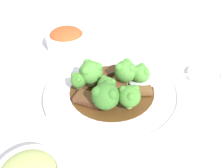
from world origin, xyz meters
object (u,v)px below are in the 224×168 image
Objects in this scene: broccoli_floret_3 at (141,73)px; side_bowl_kimchi at (66,38)px; beef_strip_2 at (111,87)px; broccoli_floret_0 at (106,95)px; beef_strip_1 at (134,91)px; sauce_dish at (204,74)px; broccoli_floret_4 at (106,86)px; main_plate at (112,92)px; beef_strip_0 at (103,73)px; beef_strip_3 at (89,99)px; broccoli_floret_1 at (91,72)px; broccoli_floret_2 at (79,80)px; broccoli_floret_5 at (130,96)px; serving_spoon at (150,80)px; broccoli_floret_6 at (126,71)px.

side_bowl_kimchi is (0.13, -0.24, -0.02)m from broccoli_floret_3.
broccoli_floret_0 is at bearing 63.38° from beef_strip_2.
beef_strip_1 is 0.94× the size of sauce_dish.
broccoli_floret_3 is 0.97× the size of broccoli_floret_4.
main_plate is 0.02m from beef_strip_2.
beef_strip_0 and beef_strip_3 have the same top height.
broccoli_floret_1 is 1.49× the size of broccoli_floret_2.
beef_strip_3 is at bearing 23.43° from beef_strip_2.
broccoli_floret_5 is 0.10m from serving_spoon.
beef_strip_1 is 0.12m from broccoli_floret_2.
beef_strip_1 is 0.10m from beef_strip_3.
beef_strip_2 is 0.09m from serving_spoon.
broccoli_floret_5 is at bearing 104.73° from side_bowl_kimchi.
sauce_dish is (-0.17, -0.00, -0.04)m from broccoli_floret_3.
serving_spoon reaches higher than beef_strip_3.
broccoli_floret_5 reaches higher than beef_strip_1.
beef_strip_0 is 1.19× the size of broccoli_floret_6.
broccoli_floret_0 is 0.13m from serving_spoon.
broccoli_floret_6 reaches higher than main_plate.
sauce_dish is (-0.24, 0.05, -0.02)m from beef_strip_0.
broccoli_floret_5 is (0.05, 0.06, 0.00)m from broccoli_floret_3.
broccoli_floret_6 reaches higher than serving_spoon.
side_bowl_kimchi reaches higher than beef_strip_2.
broccoli_floret_1 is 0.11m from broccoli_floret_3.
broccoli_floret_5 is 0.87× the size of broccoli_floret_6.
broccoli_floret_6 reaches higher than beef_strip_3.
broccoli_floret_1 is at bearing 96.13° from side_bowl_kimchi.
beef_strip_0 is 0.62× the size of side_bowl_kimchi.
broccoli_floret_6 is (-0.06, -0.06, 0.00)m from broccoli_floret_0.
broccoli_floret_3 reaches higher than main_plate.
broccoli_floret_4 is (-0.05, 0.04, 0.01)m from broccoli_floret_2.
broccoli_floret_2 reaches higher than main_plate.
sauce_dish is (-0.22, -0.06, -0.04)m from broccoli_floret_5.
beef_strip_2 is 0.05m from broccoli_floret_6.
beef_strip_2 is 0.04m from broccoli_floret_4.
sauce_dish is (-0.30, 0.02, -0.04)m from broccoli_floret_2.
broccoli_floret_1 reaches higher than main_plate.
serving_spoon is at bearing -140.37° from broccoli_floret_5.
side_bowl_kimchi reaches higher than beef_strip_1.
broccoli_floret_1 is at bearing -108.73° from beef_strip_3.
broccoli_floret_4 is at bearing 5.41° from sauce_dish.
side_bowl_kimchi is at bearing -57.73° from serving_spoon.
serving_spoon is at bearing 178.26° from main_plate.
broccoli_floret_3 is at bearing -169.83° from beef_strip_3.
broccoli_floret_0 is at bearing 43.92° from broccoli_floret_6.
broccoli_floret_4 is 0.23× the size of serving_spoon.
serving_spoon is (-0.07, -0.06, -0.02)m from broccoli_floret_5.
main_plate is 0.24m from sauce_dish.
beef_strip_0 is at bearing -37.25° from broccoli_floret_3.
broccoli_floret_3 reaches higher than beef_strip_2.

